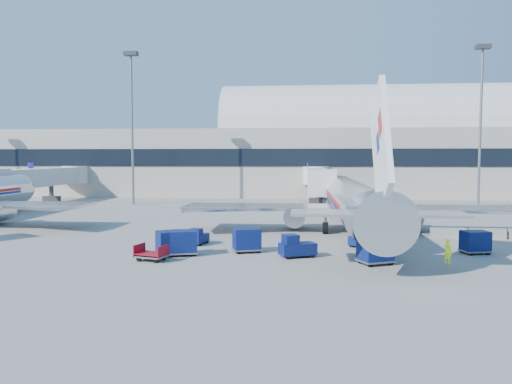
# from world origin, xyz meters

# --- Properties ---
(ground) EXTENTS (260.00, 260.00, 0.00)m
(ground) POSITION_xyz_m (0.00, 0.00, 0.00)
(ground) COLOR gray
(ground) RESTS_ON ground
(terminal) EXTENTS (170.00, 28.15, 21.00)m
(terminal) POSITION_xyz_m (-13.60, 55.96, 7.52)
(terminal) COLOR #B2AA9E
(terminal) RESTS_ON ground
(airliner_main) EXTENTS (32.00, 37.26, 12.07)m
(airliner_main) POSITION_xyz_m (10.00, 4.51, 2.93)
(airliner_main) COLOR silver
(airliner_main) RESTS_ON ground
(jetbridge_near) EXTENTS (4.40, 27.50, 6.25)m
(jetbridge_near) POSITION_xyz_m (7.60, 30.81, 3.93)
(jetbridge_near) COLOR silver
(jetbridge_near) RESTS_ON ground
(jetbridge_mid) EXTENTS (4.40, 27.50, 6.25)m
(jetbridge_mid) POSITION_xyz_m (-34.40, 30.81, 3.93)
(jetbridge_mid) COLOR silver
(jetbridge_mid) RESTS_ON ground
(mast_west) EXTENTS (2.00, 1.20, 22.60)m
(mast_west) POSITION_xyz_m (-20.00, 30.00, 14.79)
(mast_west) COLOR slate
(mast_west) RESTS_ON ground
(mast_east) EXTENTS (2.00, 1.20, 22.60)m
(mast_east) POSITION_xyz_m (30.00, 30.00, 14.79)
(mast_east) COLOR slate
(mast_east) RESTS_ON ground
(barrier_near) EXTENTS (3.00, 0.55, 0.90)m
(barrier_near) POSITION_xyz_m (18.00, 2.00, 0.45)
(barrier_near) COLOR #9E9E96
(barrier_near) RESTS_ON ground
(barrier_mid) EXTENTS (3.00, 0.55, 0.90)m
(barrier_mid) POSITION_xyz_m (21.30, 2.00, 0.45)
(barrier_mid) COLOR #9E9E96
(barrier_mid) RESTS_ON ground
(tug_lead) EXTENTS (2.81, 2.14, 1.64)m
(tug_lead) POSITION_xyz_m (4.82, -7.57, 0.75)
(tug_lead) COLOR #0A164F
(tug_lead) RESTS_ON ground
(tug_right) EXTENTS (2.21, 2.25, 1.37)m
(tug_right) POSITION_xyz_m (9.88, -3.39, 0.63)
(tug_right) COLOR #0A164F
(tug_right) RESTS_ON ground
(tug_left) EXTENTS (1.51, 2.26, 1.35)m
(tug_left) POSITION_xyz_m (-3.19, -3.11, 0.62)
(tug_left) COLOR #0A164F
(tug_left) RESTS_ON ground
(cart_train_a) EXTENTS (2.42, 2.12, 1.79)m
(cart_train_a) POSITION_xyz_m (1.12, -6.00, 0.96)
(cart_train_a) COLOR #0A164F
(cart_train_a) RESTS_ON ground
(cart_train_b) EXTENTS (2.40, 2.07, 1.80)m
(cart_train_b) POSITION_xyz_m (-3.32, -7.65, 0.96)
(cart_train_b) COLOR #0A164F
(cart_train_b) RESTS_ON ground
(cart_train_c) EXTENTS (2.54, 2.39, 1.79)m
(cart_train_c) POSITION_xyz_m (-4.16, -7.79, 0.95)
(cart_train_c) COLOR #0A164F
(cart_train_c) RESTS_ON ground
(cart_solo_near) EXTENTS (2.59, 2.34, 1.86)m
(cart_solo_near) POSITION_xyz_m (10.06, -9.41, 0.99)
(cart_solo_near) COLOR #0A164F
(cart_solo_near) RESTS_ON ground
(cart_solo_far) EXTENTS (2.19, 1.86, 1.68)m
(cart_solo_far) POSITION_xyz_m (17.90, -5.05, 0.89)
(cart_solo_far) COLOR #0A164F
(cart_solo_far) RESTS_ON ground
(cart_open_red) EXTENTS (2.35, 1.94, 0.54)m
(cart_open_red) POSITION_xyz_m (-5.02, -9.68, 0.39)
(cart_open_red) COLOR slate
(cart_open_red) RESTS_ON ground
(ramp_worker) EXTENTS (0.67, 0.72, 1.65)m
(ramp_worker) POSITION_xyz_m (14.91, -8.74, 0.83)
(ramp_worker) COLOR #C4FF1A
(ramp_worker) RESTS_ON ground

